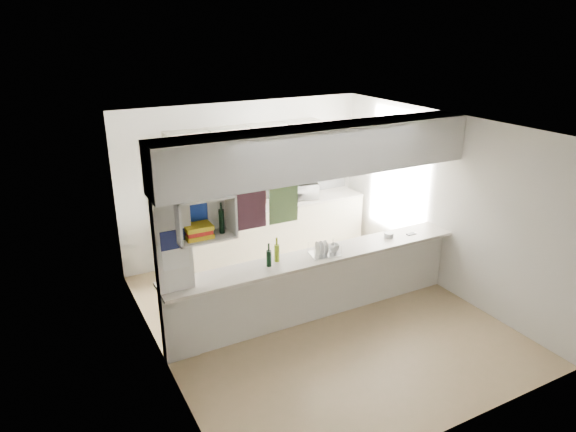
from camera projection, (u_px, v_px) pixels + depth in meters
floor at (317, 316)px, 7.00m from camera, size 4.80×4.80×0.00m
ceiling at (322, 126)px, 6.09m from camera, size 4.80×4.80×0.00m
wall_back at (245, 180)px, 8.53m from camera, size 4.20×0.00×4.20m
wall_left at (156, 261)px, 5.62m from camera, size 0.00×4.80×4.80m
wall_right at (443, 203)px, 7.47m from camera, size 0.00×4.80×4.80m
servery_partition at (308, 203)px, 6.34m from camera, size 4.20×0.50×2.60m
cubby_shelf at (202, 220)px, 5.66m from camera, size 0.65×0.35×0.50m
kitchen_run at (260, 210)px, 8.55m from camera, size 3.60×0.63×2.24m
microwave at (302, 191)px, 8.79m from camera, size 0.56×0.42×0.28m
bowl at (304, 181)px, 8.74m from camera, size 0.22×0.22×0.05m
dish_rack at (324, 249)px, 6.65m from camera, size 0.42×0.34×0.20m
cup at (334, 248)px, 6.71m from camera, size 0.16×0.16×0.11m
wine_bottles at (273, 255)px, 6.39m from camera, size 0.22×0.15×0.32m
plastic_tubs at (391, 235)px, 7.23m from camera, size 0.48×0.17×0.06m
utensil_jar at (217, 208)px, 8.17m from camera, size 0.11×0.11×0.15m
knife_block at (262, 198)px, 8.54m from camera, size 0.13×0.12×0.22m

